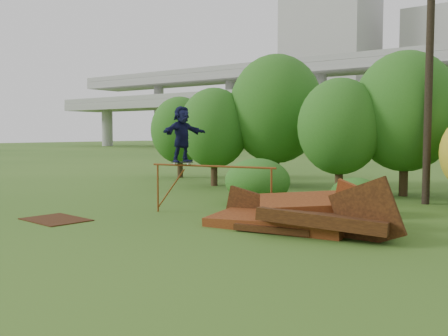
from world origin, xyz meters
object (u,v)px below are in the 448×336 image
Objects in this scene: flat_plate at (56,219)px; scrap_pile at (303,216)px; skater at (182,134)px; utility_pole at (429,81)px.

scrap_pile is at bearing 24.71° from flat_plate.
skater is 0.20× the size of utility_pole.
skater is 4.77m from flat_plate.
utility_pole reaches higher than flat_plate.
utility_pole reaches higher than skater.
scrap_pile is 8.39m from utility_pole.
flat_plate is at bearing 153.98° from skater.
skater is (-4.45, 0.06, 2.26)m from scrap_pile.
utility_pole is (1.54, 7.09, 4.20)m from scrap_pile.
utility_pole is at bearing 50.72° from flat_plate.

